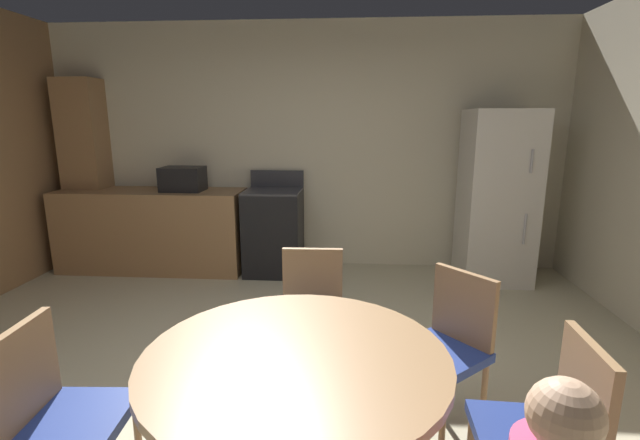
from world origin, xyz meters
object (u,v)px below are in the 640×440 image
dining_table (296,389)px  chair_west (58,410)px  oven_range (274,231)px  chair_east (548,429)px  microwave (183,179)px  chair_north (312,311)px  chair_northeast (448,342)px  refrigerator (497,197)px

dining_table → chair_west: 0.98m
oven_range → chair_west: 3.18m
chair_east → microwave: bearing=-48.3°
chair_north → oven_range: bearing=-165.6°
chair_west → chair_north: (0.95, 1.04, 0.00)m
oven_range → dining_table: 3.17m
chair_east → dining_table: bearing=0.0°
oven_range → chair_northeast: oven_range is taller
microwave → chair_north: size_ratio=0.51×
chair_west → chair_northeast: bearing=18.7°
chair_north → chair_northeast: same height
chair_north → chair_east: bearing=43.2°
oven_range → chair_northeast: bearing=-60.8°
dining_table → refrigerator: bearing=60.9°
chair_west → chair_northeast: 1.85m
dining_table → chair_north: bearing=91.6°
oven_range → chair_north: bearing=-74.0°
refrigerator → microwave: size_ratio=4.00×
chair_east → chair_west: bearing=2.8°
microwave → chair_east: bearing=-50.3°
refrigerator → chair_west: size_ratio=2.02×
chair_north → chair_east: 1.43m
microwave → chair_northeast: 3.45m
chair_northeast → chair_north: bearing=-64.7°
oven_range → chair_north: oven_range is taller
dining_table → chair_east: size_ratio=1.40×
chair_west → chair_north: same height
chair_north → dining_table: bearing=0.0°
microwave → chair_east: size_ratio=0.51×
microwave → chair_west: (0.65, -3.16, -0.53)m
oven_range → refrigerator: bearing=-1.3°
chair_northeast → chair_west: bearing=-18.7°
microwave → oven_range: bearing=0.2°
microwave → refrigerator: bearing=-0.9°
refrigerator → chair_west: bearing=-130.7°
chair_northeast → refrigerator: bearing=-152.6°
chair_north → chair_northeast: size_ratio=1.00×
microwave → chair_northeast: size_ratio=0.51×
microwave → chair_north: 2.71m
oven_range → chair_west: size_ratio=1.26×
chair_west → microwave: bearing=98.1°
oven_range → chair_northeast: size_ratio=1.26×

